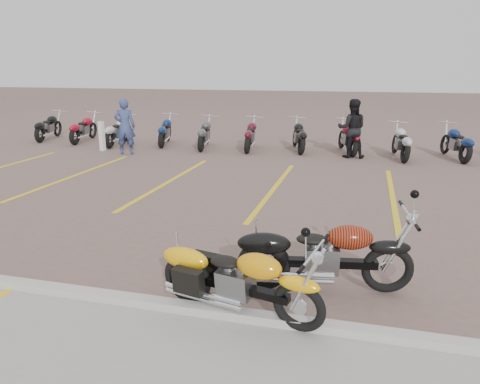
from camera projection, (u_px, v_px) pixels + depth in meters
The scene contains 9 objects.
ground at pixel (226, 250), 7.42m from camera, with size 100.00×100.00×0.00m, color #735652.
curb at pixel (177, 307), 5.54m from camera, with size 60.00×0.18×0.12m, color #ADAAA3.
parking_stripes at pixel (274, 188), 11.15m from camera, with size 38.00×5.50×0.01m, color gold, non-canonical shape.
yellow_cruiser at pixel (237, 281), 5.38m from camera, with size 2.05×0.60×0.85m.
flame_cruiser at pixel (320, 258), 5.95m from camera, with size 2.22×0.54×0.92m.
person_a at pixel (125, 126), 15.31m from camera, with size 0.67×0.44×1.83m, color navy.
person_b at pixel (352, 129), 14.73m from camera, with size 0.90×0.70×1.85m, color black.
bollard at pixel (102, 136), 16.07m from camera, with size 0.15×0.15×1.00m, color silver.
bg_bike_row at pixel (272, 135), 15.95m from camera, with size 19.17×2.09×1.10m.
Camera 1 is at (2.02, -6.63, 2.82)m, focal length 35.00 mm.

